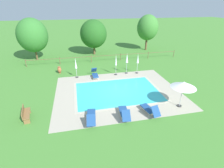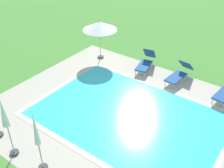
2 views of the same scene
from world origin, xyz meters
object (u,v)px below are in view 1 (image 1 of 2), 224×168
Objects in this scene: patio_umbrella_open_foreground at (184,85)px; patio_umbrella_closed_row_mid_east at (76,66)px; sun_lounger_north_near_steps at (95,74)px; terracotta_urn_near_fence at (59,70)px; patio_umbrella_closed_row_west at (138,60)px; patio_umbrella_closed_row_centre at (127,60)px; sun_lounger_north_mid at (91,116)px; sun_lounger_north_end at (124,112)px; tree_west_mid at (148,28)px; tree_centre at (32,35)px; patio_umbrella_closed_row_mid_west at (116,62)px; tree_far_west at (94,34)px; wooden_bench_lawn_side at (25,113)px; sun_lounger_north_far at (150,109)px.

patio_umbrella_closed_row_mid_east is at bearing 136.01° from patio_umbrella_open_foreground.
sun_lounger_north_near_steps reaches higher than terracotta_urn_near_fence.
patio_umbrella_open_foreground is (5.97, -7.39, 1.56)m from sun_lounger_north_near_steps.
sun_lounger_north_near_steps is 0.80× the size of patio_umbrella_closed_row_west.
patio_umbrella_closed_row_centre reaches higher than patio_umbrella_open_foreground.
patio_umbrella_closed_row_mid_east is (-5.82, -0.02, -0.26)m from patio_umbrella_closed_row_centre.
sun_lounger_north_mid is 1.03× the size of sun_lounger_north_end.
tree_west_mid is 18.16m from tree_centre.
patio_umbrella_closed_row_west is at bearing -1.71° from patio_umbrella_closed_row_mid_east.
sun_lounger_north_near_steps is 0.85× the size of patio_umbrella_open_foreground.
patio_umbrella_closed_row_west is at bearing -117.94° from tree_west_mid.
patio_umbrella_closed_row_centre is (-1.25, 0.23, 0.10)m from patio_umbrella_closed_row_west.
sun_lounger_north_end is (2.41, -0.09, 0.01)m from sun_lounger_north_mid.
patio_umbrella_closed_row_west is (3.87, 7.85, 1.20)m from sun_lounger_north_end.
patio_umbrella_open_foreground is at bearing 2.24° from sun_lounger_north_mid.
patio_umbrella_closed_row_centre is at bearing 57.82° from sun_lounger_north_mid.
patio_umbrella_closed_row_mid_west is 4.48m from patio_umbrella_closed_row_mid_east.
tree_centre is (-5.58, 8.02, 2.08)m from patio_umbrella_closed_row_mid_east.
tree_far_west is (-0.11, 17.13, 2.85)m from sun_lounger_north_end.
tree_centre reaches higher than wooden_bench_lawn_side.
sun_lounger_north_far is 2.43× the size of terracotta_urn_near_fence.
patio_umbrella_closed_row_mid_east is 2.85m from terracotta_urn_near_fence.
sun_lounger_north_end is at bearing -107.98° from patio_umbrella_closed_row_centre.
sun_lounger_north_far is 3.22m from patio_umbrella_open_foreground.
sun_lounger_north_end is 7.12m from wooden_bench_lawn_side.
patio_umbrella_closed_row_mid_west is 13.11m from tree_centre.
sun_lounger_north_near_steps is 7.77m from sun_lounger_north_mid.
patio_umbrella_closed_row_mid_east is at bearing -42.16° from terracotta_urn_near_fence.
tree_west_mid is at bearing 62.79° from sun_lounger_north_end.
patio_umbrella_closed_row_mid_east reaches higher than sun_lounger_north_far.
sun_lounger_north_end is 11.13m from terracotta_urn_near_fence.
sun_lounger_north_near_steps is 0.77× the size of patio_umbrella_closed_row_centre.
patio_umbrella_open_foreground is 13.83m from terracotta_urn_near_fence.
terracotta_urn_near_fence is 9.30m from tree_far_west.
sun_lounger_north_far is 19.81m from tree_west_mid.
patio_umbrella_closed_row_mid_west is at bearing 95.04° from sun_lounger_north_far.
tree_west_mid is at bearing 51.70° from patio_umbrella_closed_row_mid_west.
tree_centre reaches higher than sun_lounger_north_end.
tree_centre is at bearing 111.70° from sun_lounger_north_mid.
tree_far_west is (-2.10, 17.19, 2.84)m from sun_lounger_north_far.
tree_far_west is (3.09, 9.07, 1.80)m from patio_umbrella_closed_row_mid_east.
sun_lounger_north_mid is 8.74m from patio_umbrella_closed_row_mid_west.
patio_umbrella_closed_row_mid_west is at bearing 178.53° from patio_umbrella_closed_row_west.
sun_lounger_north_mid is 2.55× the size of terracotta_urn_near_fence.
patio_umbrella_closed_row_west is (5.07, 0.09, 1.19)m from sun_lounger_north_near_steps.
patio_umbrella_closed_row_mid_west is 1.01× the size of patio_umbrella_closed_row_centre.
patio_umbrella_closed_row_centre is at bearing -12.80° from terracotta_urn_near_fence.
tree_far_west is (1.08, 9.37, 2.84)m from sun_lounger_north_near_steps.
tree_centre is at bearing -173.12° from tree_far_west.
patio_umbrella_closed_row_mid_west is at bearing 64.78° from sun_lounger_north_mid.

